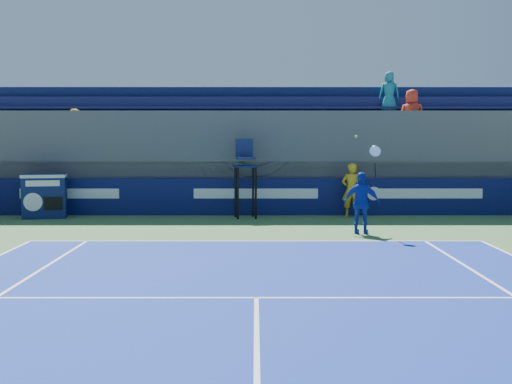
{
  "coord_description": "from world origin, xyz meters",
  "views": [
    {
      "loc": [
        -0.02,
        -3.52,
        2.56
      ],
      "look_at": [
        0.0,
        11.5,
        1.25
      ],
      "focal_mm": 45.0,
      "sensor_mm": 36.0,
      "label": 1
    }
  ],
  "objects_px": {
    "tennis_player": "(362,203)",
    "ball_person": "(351,190)",
    "match_clock": "(44,195)",
    "umpire_chair": "(245,169)"
  },
  "relations": [
    {
      "from": "match_clock",
      "to": "ball_person",
      "type": "bearing_deg",
      "value": 1.18
    },
    {
      "from": "ball_person",
      "to": "match_clock",
      "type": "bearing_deg",
      "value": 2.68
    },
    {
      "from": "match_clock",
      "to": "tennis_player",
      "type": "bearing_deg",
      "value": -19.24
    },
    {
      "from": "umpire_chair",
      "to": "tennis_player",
      "type": "xyz_separation_m",
      "value": [
        3.09,
        -3.28,
        -0.7
      ]
    },
    {
      "from": "ball_person",
      "to": "umpire_chair",
      "type": "bearing_deg",
      "value": 4.6
    },
    {
      "from": "ball_person",
      "to": "umpire_chair",
      "type": "height_order",
      "value": "umpire_chair"
    },
    {
      "from": "ball_person",
      "to": "tennis_player",
      "type": "xyz_separation_m",
      "value": [
        -0.25,
        -3.46,
        -0.04
      ]
    },
    {
      "from": "umpire_chair",
      "to": "ball_person",
      "type": "bearing_deg",
      "value": 3.1
    },
    {
      "from": "tennis_player",
      "to": "ball_person",
      "type": "bearing_deg",
      "value": 85.9
    },
    {
      "from": "match_clock",
      "to": "umpire_chair",
      "type": "distance_m",
      "value": 6.32
    }
  ]
}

